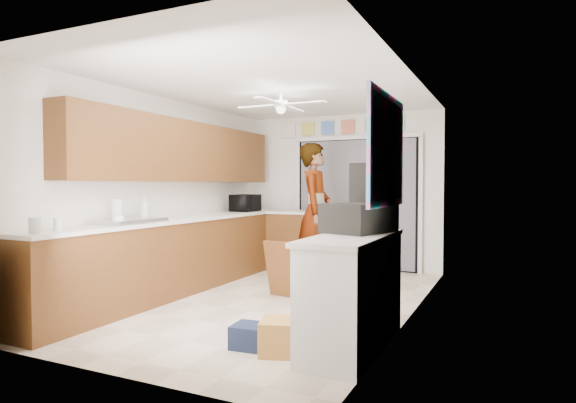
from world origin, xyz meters
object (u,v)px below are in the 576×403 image
(soap_bottle, at_px, (144,207))
(cardboard_box, at_px, (288,337))
(paper_towel_roll, at_px, (117,211))
(navy_crate, at_px, (252,336))
(suitcase, at_px, (359,218))
(microwave, at_px, (245,203))
(man, at_px, (316,211))
(cup, at_px, (118,220))
(dog, at_px, (349,261))

(soap_bottle, bearing_deg, cardboard_box, -22.97)
(paper_towel_roll, xyz_separation_m, navy_crate, (2.05, -0.57, -0.97))
(suitcase, distance_m, navy_crate, 1.37)
(microwave, xyz_separation_m, man, (1.21, -0.05, -0.09))
(microwave, bearing_deg, soap_bottle, 173.02)
(paper_towel_roll, height_order, man, man)
(man, bearing_deg, cup, 145.42)
(soap_bottle, bearing_deg, cup, -70.99)
(cup, distance_m, paper_towel_roll, 0.32)
(suitcase, bearing_deg, man, 138.05)
(microwave, xyz_separation_m, cup, (0.03, -2.71, -0.08))
(soap_bottle, xyz_separation_m, navy_crate, (2.05, -1.01, -0.99))
(paper_towel_roll, bearing_deg, suitcase, 1.40)
(soap_bottle, relative_size, paper_towel_roll, 1.15)
(cup, bearing_deg, man, 66.20)
(navy_crate, relative_size, dog, 0.52)
(dog, bearing_deg, cup, -120.26)
(paper_towel_roll, bearing_deg, man, 60.27)
(cup, relative_size, paper_towel_roll, 0.47)
(soap_bottle, xyz_separation_m, cup, (0.22, -0.65, -0.10))
(soap_bottle, relative_size, cardboard_box, 0.68)
(suitcase, bearing_deg, navy_crate, -120.33)
(navy_crate, bearing_deg, cup, 168.73)
(suitcase, bearing_deg, paper_towel_roll, -160.44)
(navy_crate, xyz_separation_m, man, (-0.65, 3.03, 0.89))
(dog, bearing_deg, soap_bottle, -130.24)
(cup, xyz_separation_m, man, (1.18, 2.66, -0.01))
(microwave, bearing_deg, cup, 178.96)
(cardboard_box, height_order, man, man)
(suitcase, height_order, cardboard_box, suitcase)
(microwave, relative_size, man, 0.24)
(soap_bottle, distance_m, navy_crate, 2.49)
(suitcase, xyz_separation_m, navy_crate, (-0.72, -0.64, -0.97))
(cup, bearing_deg, suitcase, 6.21)
(cup, relative_size, dog, 0.20)
(cup, xyz_separation_m, suitcase, (2.55, 0.28, 0.08))
(dog, bearing_deg, navy_crate, -87.67)
(microwave, height_order, man, man)
(man, height_order, dog, man)
(navy_crate, bearing_deg, soap_bottle, 153.75)
(paper_towel_roll, distance_m, man, 2.83)
(man, bearing_deg, soap_bottle, 134.52)
(navy_crate, bearing_deg, man, 102.09)
(soap_bottle, xyz_separation_m, dog, (1.82, 2.28, -0.85))
(suitcase, bearing_deg, microwave, 154.77)
(man, bearing_deg, suitcase, -160.88)
(suitcase, distance_m, cardboard_box, 1.20)
(paper_towel_roll, bearing_deg, navy_crate, -15.61)
(soap_bottle, height_order, suitcase, soap_bottle)
(microwave, relative_size, soap_bottle, 1.61)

